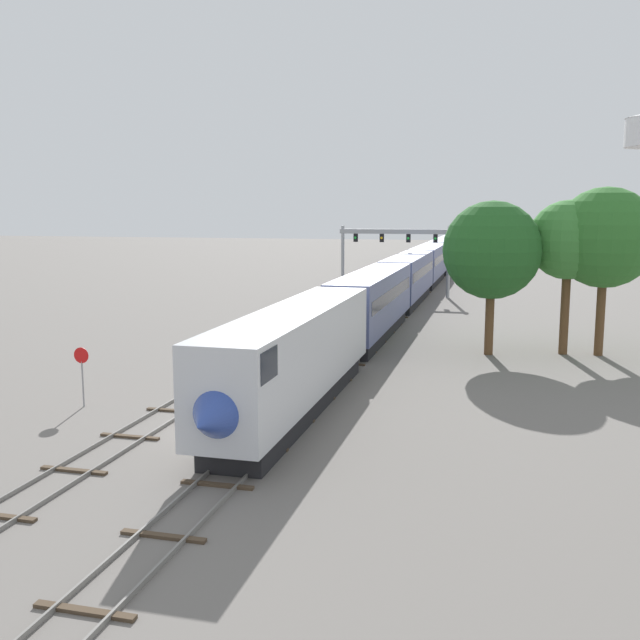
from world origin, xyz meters
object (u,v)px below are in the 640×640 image
object	(u,v)px
passenger_train	(420,269)
trackside_tree_left	(492,250)
stop_sign	(82,368)
signal_gantry	(395,245)
trackside_tree_mid	(605,238)
trackside_tree_right	(568,241)

from	to	relation	value
passenger_train	trackside_tree_left	size ratio (longest dim) A/B	12.26
passenger_train	stop_sign	world-z (taller)	passenger_train
trackside_tree_left	signal_gantry	bearing A→B (deg)	109.54
signal_gantry	trackside_tree_mid	xyz separation A→B (m)	(17.53, -28.54, 1.94)
stop_sign	passenger_train	bearing A→B (deg)	79.23
trackside_tree_right	signal_gantry	bearing A→B (deg)	118.17
signal_gantry	stop_sign	world-z (taller)	signal_gantry
passenger_train	trackside_tree_right	world-z (taller)	trackside_tree_right
signal_gantry	stop_sign	bearing A→B (deg)	-99.23
passenger_train	trackside_tree_mid	world-z (taller)	trackside_tree_mid
stop_sign	trackside_tree_right	bearing A→B (deg)	39.46
signal_gantry	trackside_tree_left	xyz separation A→B (m)	(10.65, -30.02, 1.15)
signal_gantry	trackside_tree_right	distance (m)	32.56
passenger_train	trackside_tree_left	xyz separation A→B (m)	(8.40, -34.91, 4.12)
trackside_tree_right	trackside_tree_left	bearing A→B (deg)	-163.92
signal_gantry	passenger_train	bearing A→B (deg)	65.31
passenger_train	signal_gantry	world-z (taller)	signal_gantry
passenger_train	trackside_tree_left	distance (m)	36.14
passenger_train	trackside_tree_left	world-z (taller)	trackside_tree_left
trackside_tree_mid	trackside_tree_right	world-z (taller)	trackside_tree_mid
stop_sign	trackside_tree_right	xyz separation A→B (m)	(23.10, 19.01, 5.47)
trackside_tree_right	stop_sign	bearing A→B (deg)	-140.54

